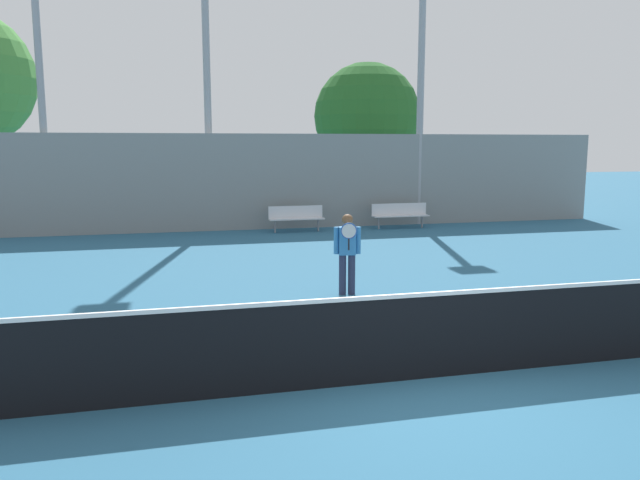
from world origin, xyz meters
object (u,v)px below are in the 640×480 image
object	(u,v)px
bench_courtside_far	(296,216)
light_pole_center_back	(206,33)
bench_adjacent_court	(400,213)
light_pole_near_left	(35,0)
tennis_net	(413,336)
tree_green_broad	(367,116)
light_pole_far_right	(421,76)
tennis_player	(347,250)

from	to	relation	value
bench_courtside_far	light_pole_center_back	bearing A→B (deg)	148.80
bench_adjacent_court	light_pole_near_left	bearing A→B (deg)	174.40
bench_courtside_far	light_pole_near_left	bearing A→B (deg)	171.80
tennis_net	bench_adjacent_court	bearing A→B (deg)	69.37
light_pole_near_left	tree_green_broad	xyz separation A→B (m)	(12.05, 4.26, -3.18)
bench_adjacent_court	light_pole_far_right	xyz separation A→B (m)	(1.06, 0.94, 4.75)
tennis_player	light_pole_far_right	size ratio (longest dim) A/B	0.18
tennis_net	tennis_player	bearing A→B (deg)	83.86
bench_courtside_far	light_pole_near_left	size ratio (longest dim) A/B	0.15
light_pole_center_back	light_pole_far_right	bearing A→B (deg)	-5.32
light_pole_near_left	light_pole_far_right	world-z (taller)	light_pole_near_left
light_pole_center_back	bench_courtside_far	bearing A→B (deg)	-31.20
light_pole_center_back	tennis_net	bearing A→B (deg)	-84.79
bench_adjacent_court	light_pole_near_left	size ratio (longest dim) A/B	0.16
bench_adjacent_court	light_pole_near_left	xyz separation A→B (m)	(-11.51, 1.13, 6.70)
tennis_net	light_pole_far_right	size ratio (longest dim) A/B	1.29
tree_green_broad	light_pole_near_left	bearing A→B (deg)	-160.52
bench_courtside_far	light_pole_center_back	world-z (taller)	light_pole_center_back
bench_courtside_far	light_pole_near_left	world-z (taller)	light_pole_near_left
tennis_net	light_pole_center_back	size ratio (longest dim) A/B	1.01
tennis_player	light_pole_near_left	xyz separation A→B (m)	(-6.98, 9.99, 6.35)
tennis_net	tree_green_broad	size ratio (longest dim) A/B	1.81
tennis_player	tennis_net	bearing A→B (deg)	-85.46
bench_courtside_far	bench_adjacent_court	xyz separation A→B (m)	(3.68, 0.00, 0.00)
tennis_net	light_pole_center_back	world-z (taller)	light_pole_center_back
bench_courtside_far	tree_green_broad	world-z (taller)	tree_green_broad
light_pole_far_right	tree_green_broad	xyz separation A→B (m)	(-0.53, 4.45, -1.23)
tennis_player	bench_adjacent_court	bearing A→B (deg)	73.60
bench_adjacent_court	light_pole_center_back	bearing A→B (deg)	165.62
tennis_net	bench_courtside_far	world-z (taller)	tennis_net
light_pole_near_left	light_pole_far_right	bearing A→B (deg)	-0.85
tennis_net	bench_courtside_far	xyz separation A→B (m)	(1.33, 13.32, -0.03)
bench_courtside_far	tennis_player	bearing A→B (deg)	-95.52
light_pole_center_back	bench_adjacent_court	bearing A→B (deg)	-14.38
bench_courtside_far	tennis_net	bearing A→B (deg)	-95.72
light_pole_near_left	tree_green_broad	distance (m)	13.17
bench_adjacent_court	light_pole_far_right	world-z (taller)	light_pole_far_right
bench_adjacent_court	tennis_player	bearing A→B (deg)	-117.09
bench_adjacent_court	light_pole_center_back	xyz separation A→B (m)	(-6.38, 1.63, 6.03)
bench_adjacent_court	light_pole_center_back	size ratio (longest dim) A/B	0.18
light_pole_far_right	bench_courtside_far	bearing A→B (deg)	-168.76
tennis_player	tree_green_broad	world-z (taller)	tree_green_broad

